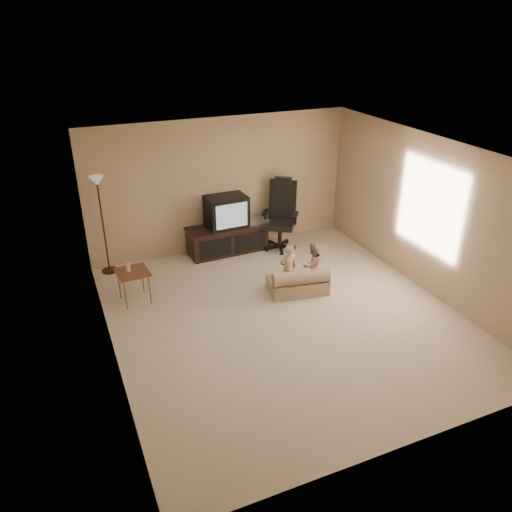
% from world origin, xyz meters
% --- Properties ---
extents(floor, '(5.50, 5.50, 0.00)m').
position_xyz_m(floor, '(0.00, 0.00, 0.00)').
color(floor, beige).
rests_on(floor, ground).
extents(room_shell, '(5.50, 5.50, 5.50)m').
position_xyz_m(room_shell, '(0.00, 0.00, 1.52)').
color(room_shell, silver).
rests_on(room_shell, floor).
extents(tv_stand, '(1.57, 0.63, 1.11)m').
position_xyz_m(tv_stand, '(0.01, 2.49, 0.46)').
color(tv_stand, black).
rests_on(tv_stand, floor).
extents(office_chair, '(0.88, 0.88, 1.36)m').
position_xyz_m(office_chair, '(1.03, 2.28, 0.49)').
color(office_chair, black).
rests_on(office_chair, floor).
extents(side_table, '(0.52, 0.52, 0.72)m').
position_xyz_m(side_table, '(-1.98, 1.35, 0.51)').
color(side_table, brown).
rests_on(side_table, floor).
extents(floor_lamp, '(0.27, 0.27, 1.74)m').
position_xyz_m(floor_lamp, '(-2.21, 2.55, 1.27)').
color(floor_lamp, '#302315').
rests_on(floor_lamp, floor).
extents(child_sofa, '(1.02, 0.68, 0.46)m').
position_xyz_m(child_sofa, '(0.52, 0.56, 0.19)').
color(child_sofa, tan).
rests_on(child_sofa, floor).
extents(toddler_left, '(0.32, 0.25, 0.83)m').
position_xyz_m(toddler_left, '(0.39, 0.69, 0.42)').
color(toddler_left, tan).
rests_on(toddler_left, floor).
extents(toddler_right, '(0.41, 0.28, 0.77)m').
position_xyz_m(toddler_right, '(0.84, 0.70, 0.39)').
color(toddler_right, tan).
rests_on(toddler_right, floor).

